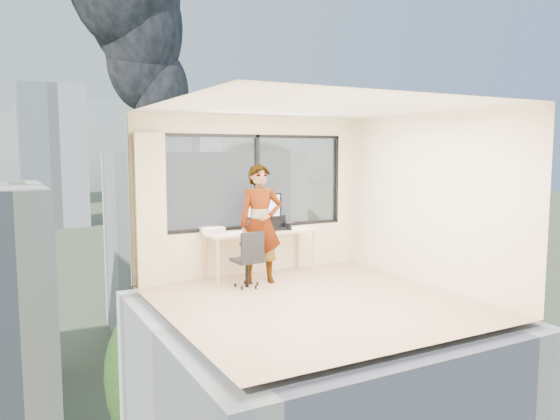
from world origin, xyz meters
TOP-DOWN VIEW (x-y plane):
  - floor at (0.00, 0.00)m, footprint 4.00×4.00m
  - ceiling at (0.00, 0.00)m, footprint 4.00×4.00m
  - wall_front at (0.00, -2.00)m, footprint 4.00×0.01m
  - wall_left at (-2.00, 0.00)m, footprint 0.01×4.00m
  - wall_right at (2.00, 0.00)m, footprint 0.01×4.00m
  - window_wall at (0.05, 2.00)m, footprint 3.30×0.16m
  - curtain at (-1.72, 1.88)m, footprint 0.45×0.14m
  - desk at (0.00, 1.66)m, footprint 1.80×0.60m
  - chair at (-0.49, 1.13)m, footprint 0.47×0.47m
  - person at (-0.18, 1.31)m, footprint 0.76×0.60m
  - monitor at (0.10, 1.76)m, footprint 0.62×0.22m
  - game_console at (-0.75, 1.88)m, footprint 0.36×0.31m
  - laptop at (0.33, 1.61)m, footprint 0.34×0.36m
  - cellphone at (-0.22, 1.57)m, footprint 0.12×0.07m
  - pen_cup at (0.48, 1.58)m, footprint 0.10×0.10m
  - handbag at (0.22, 1.88)m, footprint 0.28×0.15m
  - exterior_ground at (0.00, 120.00)m, footprint 400.00×400.00m
  - near_bldg_b at (12.00, 38.00)m, footprint 14.00×13.00m
  - near_bldg_c at (30.00, 28.00)m, footprint 12.00×10.00m
  - far_tower_b at (8.00, 120.00)m, footprint 13.00×13.00m
  - far_tower_c at (45.00, 140.00)m, footprint 15.00×15.00m
  - hill_b at (100.00, 320.00)m, footprint 300.00×220.00m
  - tree_b at (4.00, 18.00)m, footprint 7.60×7.60m
  - tree_c at (22.00, 40.00)m, footprint 8.40×8.40m
  - smoke_plume_b at (55.00, 170.00)m, footprint 30.00×18.00m

SIDE VIEW (x-z plane):
  - exterior_ground at x=0.00m, z-range -14.02..-13.98m
  - hill_b at x=100.00m, z-range -62.00..34.00m
  - tree_b at x=4.00m, z-range -14.00..-5.00m
  - near_bldg_c at x=30.00m, z-range -14.00..-4.00m
  - tree_c at x=22.00m, z-range -14.00..-4.00m
  - near_bldg_b at x=12.00m, z-range -14.00..2.00m
  - far_tower_c at x=45.00m, z-range -14.00..12.00m
  - floor at x=0.00m, z-range -0.01..0.01m
  - desk at x=0.00m, z-range 0.00..0.75m
  - chair at x=-0.49m, z-range 0.00..0.87m
  - cellphone at x=-0.22m, z-range 0.75..0.76m
  - game_console at x=-0.75m, z-range 0.75..0.83m
  - pen_cup at x=0.48m, z-range 0.75..0.86m
  - laptop at x=0.33m, z-range 0.75..0.96m
  - handbag at x=0.22m, z-range 0.75..0.96m
  - person at x=-0.18m, z-range 0.00..1.83m
  - far_tower_b at x=8.00m, z-range -14.00..16.00m
  - monitor at x=0.10m, z-range 0.75..1.36m
  - curtain at x=-1.72m, z-range 0.00..2.30m
  - wall_front at x=0.00m, z-range 0.00..2.60m
  - wall_left at x=-2.00m, z-range 0.00..2.60m
  - wall_right at x=2.00m, z-range 0.00..2.60m
  - window_wall at x=0.05m, z-range 0.75..2.30m
  - ceiling at x=0.00m, z-range 2.60..2.60m
  - smoke_plume_b at x=55.00m, z-range -8.00..62.00m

